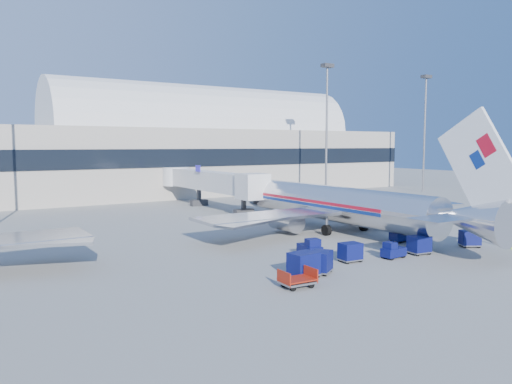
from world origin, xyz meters
TOP-DOWN VIEW (x-y plane):
  - ground at (0.00, 0.00)m, footprint 260.00×260.00m
  - terminal at (-13.60, 55.96)m, footprint 170.00×28.15m
  - airliner_main at (10.00, 4.51)m, footprint 32.00×37.26m
  - jetbridge_near at (7.60, 30.81)m, footprint 4.40×27.50m
  - mast_east at (30.00, 30.00)m, footprint 2.00×1.20m
  - mast_far_east at (55.00, 30.00)m, footprint 2.00×1.20m
  - barrier_near at (18.00, 2.00)m, footprint 3.00×0.55m
  - barrier_mid at (21.30, 2.00)m, footprint 3.00×0.55m
  - barrier_far at (24.60, 2.00)m, footprint 3.00×0.55m
  - tug_lead at (5.24, -7.17)m, footprint 2.13×1.16m
  - tug_right at (11.30, -2.86)m, footprint 2.56×1.48m
  - tug_left at (-0.13, -3.21)m, footprint 1.65×2.61m
  - cart_train_a at (1.47, -6.23)m, footprint 1.82×1.45m
  - cart_train_b at (-2.76, -7.71)m, footprint 2.28×2.16m
  - cart_train_c at (-4.56, -8.00)m, footprint 2.09×1.64m
  - cart_solo_near at (8.25, -7.33)m, footprint 1.89×1.53m
  - cart_solo_far at (14.51, -7.82)m, footprint 2.12×1.98m
  - cart_open_red at (-6.33, -9.65)m, footprint 2.28×1.66m

SIDE VIEW (x-z plane):
  - ground at x=0.00m, z-range 0.00..0.00m
  - cart_open_red at x=-6.33m, z-range 0.13..0.72m
  - barrier_near at x=18.00m, z-range 0.00..0.90m
  - barrier_mid at x=21.30m, z-range 0.00..0.90m
  - barrier_far at x=24.60m, z-range 0.00..0.90m
  - tug_lead at x=5.24m, z-range -0.06..1.30m
  - tug_left at x=-0.13m, z-range -0.07..1.51m
  - tug_right at x=11.30m, z-range -0.07..1.52m
  - cart_solo_far at x=14.51m, z-range 0.05..1.55m
  - cart_train_a at x=1.47m, z-range 0.05..1.55m
  - cart_solo_near at x=8.25m, z-range 0.05..1.60m
  - cart_train_b at x=-2.76m, z-range 0.05..1.66m
  - cart_train_c at x=-4.56m, z-range 0.06..1.83m
  - airliner_main at x=10.00m, z-range -3.11..8.96m
  - jetbridge_near at x=7.60m, z-range 0.80..7.05m
  - terminal at x=-13.60m, z-range -2.98..18.02m
  - mast_east at x=30.00m, z-range 3.49..26.09m
  - mast_far_east at x=55.00m, z-range 3.49..26.09m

